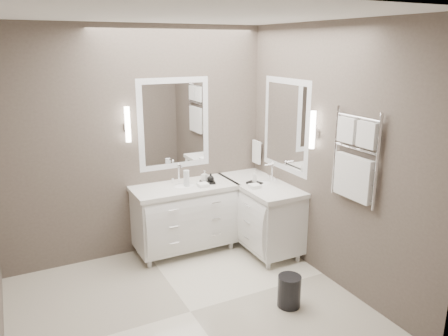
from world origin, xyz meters
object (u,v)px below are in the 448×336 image
towel_ladder (354,162)px  waste_bin (289,291)px  vanity_right (260,211)px  vanity_back (185,214)px

towel_ladder → waste_bin: 1.40m
waste_bin → vanity_right: bearing=71.1°
vanity_back → waste_bin: bearing=-74.0°
vanity_right → waste_bin: size_ratio=3.91×
vanity_back → vanity_right: size_ratio=1.00×
vanity_back → towel_ladder: size_ratio=1.38×
towel_ladder → waste_bin: towel_ladder is taller
vanity_right → vanity_back: bearing=159.6°
vanity_right → towel_ladder: size_ratio=1.38×
vanity_back → towel_ladder: towel_ladder is taller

